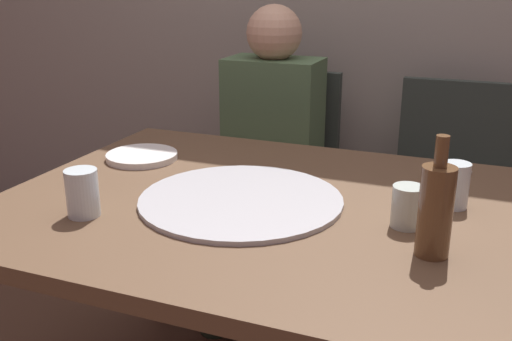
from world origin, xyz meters
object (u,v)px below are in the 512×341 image
tumbler_far (407,207)px  table_knife (458,183)px  dining_table (275,231)px  plate_stack (142,156)px  pizza_tray (241,200)px  guest_in_sweater (265,148)px  wine_glass (455,185)px  chair_left (278,168)px  tumbler_near (82,193)px  chair_right (451,190)px  wine_bottle (436,209)px

tumbler_far → table_knife: tumbler_far is taller
dining_table → table_knife: table_knife is taller
dining_table → plate_stack: size_ratio=6.34×
pizza_tray → plate_stack: bearing=153.1°
plate_stack → guest_in_sweater: 0.61m
table_knife → wine_glass: bearing=11.2°
dining_table → guest_in_sweater: (-0.32, 0.76, -0.03)m
tumbler_far → chair_left: 1.16m
table_knife → dining_table: bearing=-41.6°
tumbler_near → table_knife: (0.79, 0.55, -0.05)m
chair_left → plate_stack: bearing=76.3°
wine_glass → chair_right: (-0.04, 0.78, -0.29)m
wine_glass → chair_right: size_ratio=0.12×
tumbler_near → chair_left: (0.07, 1.15, -0.29)m
pizza_tray → wine_bottle: 0.49m
wine_bottle → table_knife: (0.02, 0.46, -0.10)m
plate_stack → chair_right: bearing=40.2°
wine_glass → table_knife: wine_glass is taller
tumbler_far → chair_right: chair_right is taller
dining_table → pizza_tray: size_ratio=2.70×
tumbler_far → tumbler_near: bearing=-163.1°
wine_bottle → wine_glass: size_ratio=2.24×
chair_left → wine_glass: bearing=132.9°
wine_glass → table_knife: (0.00, 0.17, -0.05)m
dining_table → plate_stack: 0.53m
table_knife → chair_left: size_ratio=0.24×
table_knife → guest_in_sweater: guest_in_sweater is taller
dining_table → chair_left: chair_left is taller
pizza_tray → tumbler_far: 0.40m
table_knife → guest_in_sweater: size_ratio=0.19×
tumbler_near → wine_glass: 0.87m
dining_table → guest_in_sweater: bearing=112.6°
pizza_tray → wine_bottle: bearing=-14.5°
chair_right → guest_in_sweater: size_ratio=0.77×
pizza_tray → chair_right: size_ratio=0.56×
guest_in_sweater → wine_glass: bearing=139.1°
pizza_tray → chair_right: (0.45, 0.94, -0.24)m
pizza_tray → chair_left: size_ratio=0.56×
tumbler_far → chair_left: size_ratio=0.11×
chair_left → guest_in_sweater: size_ratio=0.77×
dining_table → chair_right: chair_right is taller
wine_bottle → plate_stack: 0.94m
dining_table → tumbler_near: size_ratio=12.16×
tumbler_far → guest_in_sweater: 1.02m
pizza_tray → wine_glass: (0.48, 0.16, 0.05)m
guest_in_sweater → dining_table: bearing=112.6°
plate_stack → guest_in_sweater: size_ratio=0.18×
wine_bottle → tumbler_near: size_ratio=2.22×
tumbler_far → guest_in_sweater: guest_in_sweater is taller
chair_right → wine_bottle: bearing=90.9°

